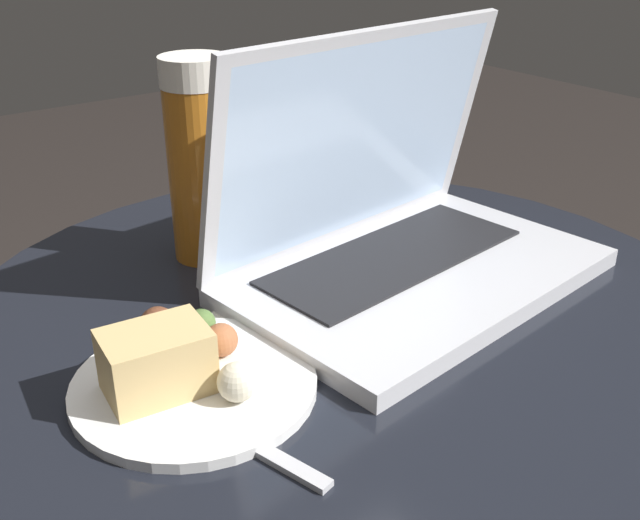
# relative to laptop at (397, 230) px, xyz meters

# --- Properties ---
(table) EXTENTS (0.74, 0.74, 0.54)m
(table) POSITION_rel_laptop_xyz_m (-0.08, -0.02, -0.17)
(table) COLOR #515156
(table) RESTS_ON ground_plane
(napkin) EXTENTS (0.19, 0.16, 0.00)m
(napkin) POSITION_rel_laptop_xyz_m (-0.23, -0.04, -0.05)
(napkin) COLOR silver
(napkin) RESTS_ON table
(laptop) EXTENTS (0.39, 0.27, 0.24)m
(laptop) POSITION_rel_laptop_xyz_m (0.00, 0.00, 0.00)
(laptop) COLOR silver
(laptop) RESTS_ON table
(beer_glass) EXTENTS (0.07, 0.07, 0.21)m
(beer_glass) POSITION_rel_laptop_xyz_m (-0.13, 0.16, 0.06)
(beer_glass) COLOR #C6701E
(beer_glass) RESTS_ON table
(snack_plate) EXTENTS (0.19, 0.19, 0.06)m
(snack_plate) POSITION_rel_laptop_xyz_m (-0.26, -0.05, -0.03)
(snack_plate) COLOR white
(snack_plate) RESTS_ON table
(fork) EXTENTS (0.07, 0.18, 0.00)m
(fork) POSITION_rel_laptop_xyz_m (-0.27, -0.10, -0.05)
(fork) COLOR silver
(fork) RESTS_ON table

